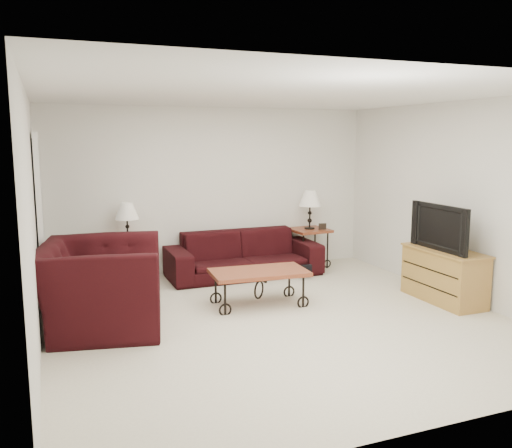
{
  "coord_description": "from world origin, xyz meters",
  "views": [
    {
      "loc": [
        -2.36,
        -5.32,
        2.03
      ],
      "look_at": [
        0.0,
        0.7,
        1.0
      ],
      "focal_mm": 37.65,
      "sensor_mm": 36.0,
      "label": 1
    }
  ],
  "objects_px": {
    "television": "(445,227)",
    "backpack": "(302,265)",
    "side_table_left": "(129,264)",
    "lamp_left": "(127,223)",
    "sofa": "(244,254)",
    "side_table_right": "(309,248)",
    "lamp_right": "(310,210)",
    "coffee_table": "(259,288)",
    "tv_stand": "(444,275)",
    "armchair": "(101,285)"
  },
  "relations": [
    {
      "from": "tv_stand",
      "to": "backpack",
      "type": "xyz_separation_m",
      "value": [
        -1.15,
        1.68,
        -0.14
      ]
    },
    {
      "from": "armchair",
      "to": "side_table_right",
      "type": "bearing_deg",
      "value": -52.19
    },
    {
      "from": "television",
      "to": "backpack",
      "type": "height_order",
      "value": "television"
    },
    {
      "from": "tv_stand",
      "to": "lamp_left",
      "type": "bearing_deg",
      "value": 147.39
    },
    {
      "from": "television",
      "to": "backpack",
      "type": "relative_size",
      "value": 2.62
    },
    {
      "from": "sofa",
      "to": "side_table_left",
      "type": "height_order",
      "value": "sofa"
    },
    {
      "from": "sofa",
      "to": "television",
      "type": "bearing_deg",
      "value": -48.1
    },
    {
      "from": "sofa",
      "to": "side_table_right",
      "type": "height_order",
      "value": "sofa"
    },
    {
      "from": "television",
      "to": "backpack",
      "type": "bearing_deg",
      "value": -146.18
    },
    {
      "from": "armchair",
      "to": "backpack",
      "type": "height_order",
      "value": "armchair"
    },
    {
      "from": "lamp_left",
      "to": "tv_stand",
      "type": "bearing_deg",
      "value": -32.61
    },
    {
      "from": "coffee_table",
      "to": "tv_stand",
      "type": "distance_m",
      "value": 2.33
    },
    {
      "from": "backpack",
      "to": "side_table_left",
      "type": "bearing_deg",
      "value": 171.03
    },
    {
      "from": "coffee_table",
      "to": "side_table_right",
      "type": "bearing_deg",
      "value": 46.68
    },
    {
      "from": "sofa",
      "to": "side_table_left",
      "type": "xyz_separation_m",
      "value": [
        -1.66,
        0.18,
        -0.04
      ]
    },
    {
      "from": "sofa",
      "to": "side_table_right",
      "type": "xyz_separation_m",
      "value": [
        1.18,
        0.18,
        -0.03
      ]
    },
    {
      "from": "armchair",
      "to": "television",
      "type": "bearing_deg",
      "value": -87.04
    },
    {
      "from": "tv_stand",
      "to": "armchair",
      "type": "bearing_deg",
      "value": 171.71
    },
    {
      "from": "lamp_left",
      "to": "television",
      "type": "bearing_deg",
      "value": -32.75
    },
    {
      "from": "armchair",
      "to": "television",
      "type": "relative_size",
      "value": 1.44
    },
    {
      "from": "side_table_left",
      "to": "lamp_left",
      "type": "height_order",
      "value": "lamp_left"
    },
    {
      "from": "side_table_left",
      "to": "armchair",
      "type": "distance_m",
      "value": 1.78
    },
    {
      "from": "side_table_right",
      "to": "tv_stand",
      "type": "distance_m",
      "value": 2.4
    },
    {
      "from": "sofa",
      "to": "side_table_left",
      "type": "bearing_deg",
      "value": 173.82
    },
    {
      "from": "tv_stand",
      "to": "coffee_table",
      "type": "bearing_deg",
      "value": 162.74
    },
    {
      "from": "sofa",
      "to": "backpack",
      "type": "height_order",
      "value": "sofa"
    },
    {
      "from": "lamp_left",
      "to": "lamp_right",
      "type": "xyz_separation_m",
      "value": [
        2.84,
        0.0,
        0.05
      ]
    },
    {
      "from": "sofa",
      "to": "lamp_right",
      "type": "distance_m",
      "value": 1.33
    },
    {
      "from": "side_table_left",
      "to": "lamp_left",
      "type": "relative_size",
      "value": 1.0
    },
    {
      "from": "lamp_right",
      "to": "tv_stand",
      "type": "relative_size",
      "value": 0.55
    },
    {
      "from": "lamp_right",
      "to": "television",
      "type": "distance_m",
      "value": 2.39
    },
    {
      "from": "sofa",
      "to": "side_table_right",
      "type": "bearing_deg",
      "value": 8.66
    },
    {
      "from": "side_table_left",
      "to": "side_table_right",
      "type": "bearing_deg",
      "value": 0.0
    },
    {
      "from": "sofa",
      "to": "side_table_right",
      "type": "relative_size",
      "value": 3.7
    },
    {
      "from": "armchair",
      "to": "lamp_right",
      "type": "bearing_deg",
      "value": -52.19
    },
    {
      "from": "television",
      "to": "side_table_right",
      "type": "bearing_deg",
      "value": -162.83
    },
    {
      "from": "sofa",
      "to": "lamp_right",
      "type": "xyz_separation_m",
      "value": [
        1.18,
        0.18,
        0.59
      ]
    },
    {
      "from": "sofa",
      "to": "coffee_table",
      "type": "relative_size",
      "value": 1.95
    },
    {
      "from": "side_table_left",
      "to": "lamp_right",
      "type": "bearing_deg",
      "value": 0.0
    },
    {
      "from": "side_table_left",
      "to": "backpack",
      "type": "bearing_deg",
      "value": -13.99
    },
    {
      "from": "lamp_left",
      "to": "tv_stand",
      "type": "relative_size",
      "value": 0.52
    },
    {
      "from": "lamp_right",
      "to": "sofa",
      "type": "bearing_deg",
      "value": -171.34
    },
    {
      "from": "lamp_right",
      "to": "television",
      "type": "xyz_separation_m",
      "value": [
        0.71,
        -2.28,
        0.03
      ]
    },
    {
      "from": "side_table_left",
      "to": "television",
      "type": "relative_size",
      "value": 0.58
    },
    {
      "from": "armchair",
      "to": "television",
      "type": "xyz_separation_m",
      "value": [
        4.08,
        -0.6,
        0.49
      ]
    },
    {
      "from": "tv_stand",
      "to": "television",
      "type": "height_order",
      "value": "television"
    },
    {
      "from": "lamp_right",
      "to": "tv_stand",
      "type": "bearing_deg",
      "value": -72.37
    },
    {
      "from": "side_table_left",
      "to": "coffee_table",
      "type": "relative_size",
      "value": 0.5
    },
    {
      "from": "lamp_right",
      "to": "side_table_left",
      "type": "bearing_deg",
      "value": -180.0
    },
    {
      "from": "sofa",
      "to": "side_table_left",
      "type": "distance_m",
      "value": 1.67
    }
  ]
}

